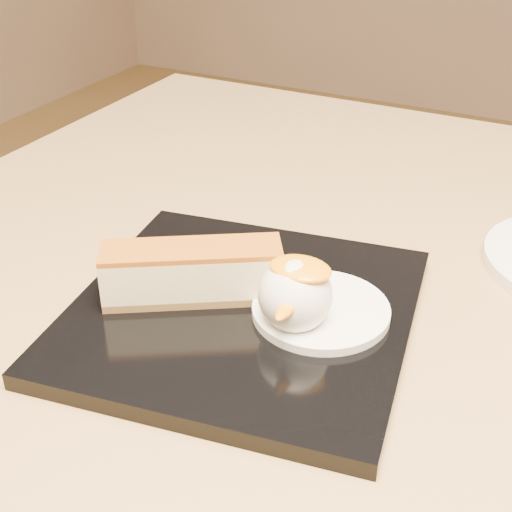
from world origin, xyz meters
The scene contains 7 objects.
table centered at (0.00, 0.00, 0.56)m, with size 0.80×0.80×0.72m.
dessert_plate centered at (-0.05, -0.06, 0.73)m, with size 0.22×0.22×0.01m, color black.
cheesecake centered at (-0.09, -0.07, 0.75)m, with size 0.12×0.09×0.04m.
cream_smear centered at (0.00, -0.05, 0.73)m, with size 0.09×0.09×0.01m, color white.
ice_cream_scoop centered at (-0.01, -0.07, 0.76)m, with size 0.05×0.05×0.05m, color white.
mango_sauce centered at (-0.01, -0.07, 0.77)m, with size 0.04×0.03×0.01m, color orange.
mint_sprig centered at (-0.03, -0.02, 0.74)m, with size 0.04×0.03×0.00m.
Camera 1 is at (0.13, -0.41, 1.00)m, focal length 50.00 mm.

